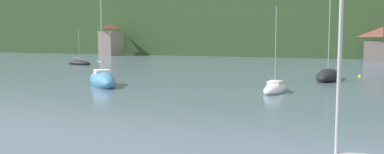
{
  "coord_description": "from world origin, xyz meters",
  "views": [
    {
      "loc": [
        11.27,
        26.32,
        4.58
      ],
      "look_at": [
        0.0,
        51.77,
        1.91
      ],
      "focal_mm": 38.03,
      "sensor_mm": 36.0,
      "label": 1
    }
  ],
  "objects_px": {
    "shore_building_west": "(111,40)",
    "sailboat_mid_4": "(275,89)",
    "mooring_buoy_mid": "(360,77)",
    "shore_building_westcentral": "(382,44)",
    "sailboat_mid_0": "(102,80)",
    "sailboat_far_6": "(79,63)",
    "sailboat_far_7": "(328,76)"
  },
  "relations": [
    {
      "from": "sailboat_mid_0",
      "to": "sailboat_far_7",
      "type": "relative_size",
      "value": 1.07
    },
    {
      "from": "sailboat_far_6",
      "to": "sailboat_far_7",
      "type": "height_order",
      "value": "sailboat_far_7"
    },
    {
      "from": "sailboat_mid_4",
      "to": "sailboat_far_6",
      "type": "xyz_separation_m",
      "value": [
        -38.74,
        21.93,
        -0.05
      ]
    },
    {
      "from": "shore_building_west",
      "to": "sailboat_mid_4",
      "type": "distance_m",
      "value": 79.6
    },
    {
      "from": "shore_building_west",
      "to": "mooring_buoy_mid",
      "type": "distance_m",
      "value": 73.3
    },
    {
      "from": "sailboat_mid_0",
      "to": "sailboat_mid_4",
      "type": "xyz_separation_m",
      "value": [
        16.66,
        1.54,
        -0.19
      ]
    },
    {
      "from": "mooring_buoy_mid",
      "to": "shore_building_west",
      "type": "bearing_deg",
      "value": 148.56
    },
    {
      "from": "sailboat_mid_4",
      "to": "mooring_buoy_mid",
      "type": "relative_size",
      "value": 17.93
    },
    {
      "from": "sailboat_mid_0",
      "to": "mooring_buoy_mid",
      "type": "relative_size",
      "value": 28.31
    },
    {
      "from": "shore_building_west",
      "to": "sailboat_mid_4",
      "type": "height_order",
      "value": "shore_building_west"
    },
    {
      "from": "sailboat_mid_4",
      "to": "mooring_buoy_mid",
      "type": "xyz_separation_m",
      "value": [
        6.23,
        18.05,
        -0.29
      ]
    },
    {
      "from": "shore_building_westcentral",
      "to": "sailboat_far_7",
      "type": "bearing_deg",
      "value": -98.01
    },
    {
      "from": "sailboat_mid_4",
      "to": "mooring_buoy_mid",
      "type": "height_order",
      "value": "sailboat_mid_4"
    },
    {
      "from": "mooring_buoy_mid",
      "to": "shore_building_westcentral",
      "type": "bearing_deg",
      "value": 85.43
    },
    {
      "from": "shore_building_westcentral",
      "to": "sailboat_mid_0",
      "type": "xyz_separation_m",
      "value": [
        -25.93,
        -57.7,
        -2.88
      ]
    },
    {
      "from": "shore_building_westcentral",
      "to": "sailboat_mid_4",
      "type": "height_order",
      "value": "sailboat_mid_4"
    },
    {
      "from": "shore_building_west",
      "to": "sailboat_mid_4",
      "type": "bearing_deg",
      "value": -45.0
    },
    {
      "from": "sailboat_mid_4",
      "to": "mooring_buoy_mid",
      "type": "distance_m",
      "value": 19.1
    },
    {
      "from": "shore_building_west",
      "to": "sailboat_mid_0",
      "type": "relative_size",
      "value": 0.7
    },
    {
      "from": "shore_building_west",
      "to": "shore_building_westcentral",
      "type": "xyz_separation_m",
      "value": [
        65.5,
        -0.07,
        -0.68
      ]
    },
    {
      "from": "shore_building_west",
      "to": "shore_building_westcentral",
      "type": "relative_size",
      "value": 1.19
    },
    {
      "from": "sailboat_mid_4",
      "to": "shore_building_westcentral",
      "type": "bearing_deg",
      "value": -8.16
    },
    {
      "from": "shore_building_west",
      "to": "shore_building_westcentral",
      "type": "height_order",
      "value": "shore_building_west"
    },
    {
      "from": "shore_building_west",
      "to": "mooring_buoy_mid",
      "type": "height_order",
      "value": "shore_building_west"
    },
    {
      "from": "shore_building_west",
      "to": "sailboat_mid_0",
      "type": "distance_m",
      "value": 70.11
    },
    {
      "from": "sailboat_mid_0",
      "to": "sailboat_far_6",
      "type": "relative_size",
      "value": 1.83
    },
    {
      "from": "sailboat_mid_0",
      "to": "sailboat_mid_4",
      "type": "bearing_deg",
      "value": 50.0
    },
    {
      "from": "sailboat_mid_4",
      "to": "sailboat_far_7",
      "type": "height_order",
      "value": "sailboat_far_7"
    },
    {
      "from": "sailboat_mid_4",
      "to": "sailboat_far_6",
      "type": "distance_m",
      "value": 44.52
    },
    {
      "from": "shore_building_westcentral",
      "to": "sailboat_far_7",
      "type": "relative_size",
      "value": 0.63
    },
    {
      "from": "sailboat_mid_0",
      "to": "mooring_buoy_mid",
      "type": "height_order",
      "value": "sailboat_mid_0"
    },
    {
      "from": "shore_building_westcentral",
      "to": "mooring_buoy_mid",
      "type": "bearing_deg",
      "value": -94.57
    }
  ]
}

